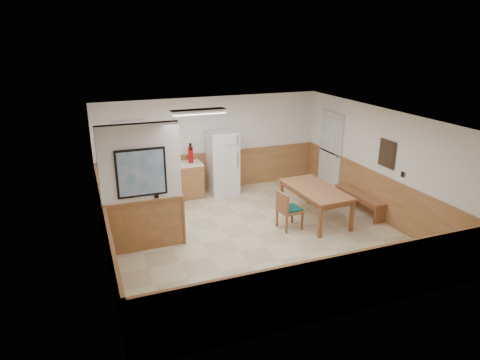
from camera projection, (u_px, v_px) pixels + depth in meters
name	position (u px, v px, depth m)	size (l,w,h in m)	color
ground	(255.00, 234.00, 9.05)	(6.00, 6.00, 0.00)	beige
ceiling	(257.00, 117.00, 8.24)	(6.00, 6.00, 0.02)	white
back_wall	(212.00, 144.00, 11.29)	(6.00, 0.02, 2.50)	white
right_wall	(378.00, 163.00, 9.66)	(0.02, 6.00, 2.50)	white
left_wall	(101.00, 198.00, 7.63)	(0.02, 6.00, 2.50)	white
wainscot_back	(212.00, 171.00, 11.52)	(6.00, 0.04, 1.00)	#BB754B
wainscot_right	(374.00, 194.00, 9.90)	(0.04, 6.00, 1.00)	#BB754B
wainscot_left	(107.00, 235.00, 7.88)	(0.04, 6.00, 1.00)	#BB754B
partition_wall	(142.00, 190.00, 8.06)	(1.50, 0.20, 2.50)	white
kitchen_counter	(171.00, 181.00, 10.86)	(2.20, 0.61, 1.00)	#A46F3A
exterior_door	(330.00, 151.00, 11.39)	(0.07, 1.02, 2.15)	silver
kitchen_window	(130.00, 140.00, 10.46)	(0.80, 0.04, 1.00)	silver
wall_painting	(387.00, 154.00, 9.28)	(0.04, 0.50, 0.60)	#372516
fluorescent_fixture	(198.00, 111.00, 9.13)	(1.20, 0.30, 0.09)	silver
refrigerator	(222.00, 163.00, 11.16)	(0.74, 0.73, 1.66)	white
dining_table	(315.00, 192.00, 9.57)	(0.97, 1.85, 0.75)	#A4693C
dining_bench	(360.00, 198.00, 10.11)	(0.40, 1.56, 0.45)	#A4693C
dining_chair	(286.00, 208.00, 9.14)	(0.67, 0.50, 0.85)	#A4693C
fire_extinguisher	(191.00, 154.00, 10.85)	(0.13, 0.13, 0.50)	#B3090D
soap_bottle	(125.00, 165.00, 10.32)	(0.08, 0.08, 0.24)	#198E2B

